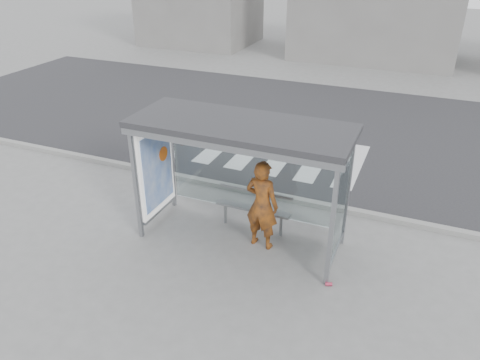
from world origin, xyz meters
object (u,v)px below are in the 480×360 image
(bus_shelter, at_px, (224,150))
(bench, at_px, (253,208))
(person, at_px, (262,205))
(soda_can, at_px, (329,284))

(bus_shelter, bearing_deg, bench, 43.84)
(person, bearing_deg, bench, -46.31)
(bus_shelter, bearing_deg, person, -4.96)
(person, distance_m, bench, 0.78)
(person, xyz_separation_m, soda_can, (1.60, -0.73, -0.93))
(bus_shelter, xyz_separation_m, person, (0.84, -0.07, -1.02))
(bench, relative_size, soda_can, 13.36)
(bus_shelter, xyz_separation_m, soda_can, (2.43, -0.81, -1.95))
(bus_shelter, height_order, person, bus_shelter)
(bench, distance_m, soda_can, 2.39)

